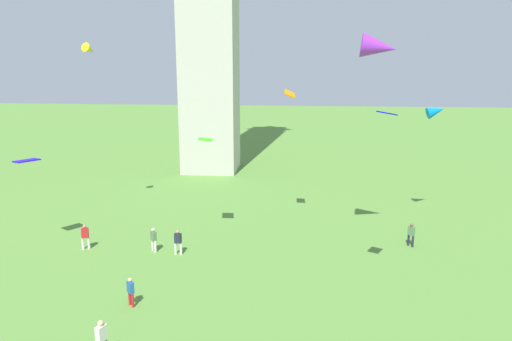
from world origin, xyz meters
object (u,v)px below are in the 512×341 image
object	(u,v)px
kite_flying_3	(290,94)
person_5	(178,241)
person_3	(85,235)
kite_flying_4	(27,161)
person_4	(131,290)
person_0	(102,337)
person_1	(411,233)
kite_flying_2	(436,111)
kite_flying_5	(379,47)
person_2	(154,238)
kite_flying_1	(89,50)
kite_flying_0	(387,113)
kite_flying_6	(206,139)

from	to	relation	value
kite_flying_3	person_5	bearing A→B (deg)	-53.81
person_3	kite_flying_4	xyz separation A→B (m)	(-3.47, -0.14, 5.09)
person_3	person_5	bearing A→B (deg)	161.41
person_4	person_0	bearing A→B (deg)	-40.81
person_1	person_3	xyz separation A→B (m)	(-21.90, -2.48, 0.05)
person_3	kite_flying_4	bearing A→B (deg)	-13.15
person_5	kite_flying_2	xyz separation A→B (m)	(17.88, 8.14, 7.75)
kite_flying_2	kite_flying_5	world-z (taller)	kite_flying_5
person_4	kite_flying_3	world-z (taller)	kite_flying_3
person_2	kite_flying_1	xyz separation A→B (m)	(-6.49, 7.09, 12.24)
kite_flying_1	kite_flying_3	xyz separation A→B (m)	(15.23, -1.55, -3.09)
kite_flying_0	person_3	bearing A→B (deg)	-81.79
kite_flying_1	person_5	bearing A→B (deg)	151.74
kite_flying_1	kite_flying_3	distance (m)	15.61
person_1	person_2	distance (m)	17.39
person_1	kite_flying_0	size ratio (longest dim) A/B	1.23
kite_flying_2	kite_flying_5	distance (m)	10.36
kite_flying_0	kite_flying_1	xyz separation A→B (m)	(-20.20, 12.77, 3.18)
person_1	person_2	world-z (taller)	person_2
person_1	person_5	distance (m)	15.74
person_0	kite_flying_0	distance (m)	16.55
kite_flying_3	person_3	bearing A→B (deg)	-71.41
person_0	person_1	bearing A→B (deg)	-26.48
person_0	kite_flying_4	world-z (taller)	kite_flying_4
person_0	kite_flying_6	bearing A→B (deg)	14.42
person_3	person_4	distance (m)	9.22
person_4	kite_flying_3	bearing A→B (deg)	104.02
kite_flying_2	kite_flying_4	size ratio (longest dim) A/B	0.84
person_2	person_4	bearing A→B (deg)	141.73
person_2	person_5	size ratio (longest dim) A/B	0.98
person_1	person_5	xyz separation A→B (m)	(-15.48, -2.83, 0.03)
kite_flying_1	kite_flying_4	size ratio (longest dim) A/B	0.75
kite_flying_0	kite_flying_1	world-z (taller)	kite_flying_1
person_0	person_3	bearing A→B (deg)	48.09
person_1	kite_flying_3	xyz separation A→B (m)	(-8.47, 3.05, 9.16)
person_4	person_1	bearing A→B (deg)	76.31
person_0	kite_flying_1	world-z (taller)	kite_flying_1
person_2	person_0	bearing A→B (deg)	140.39
person_3	person_5	distance (m)	6.43
kite_flying_3	person_4	bearing A→B (deg)	-35.07
kite_flying_1	kite_flying_3	world-z (taller)	kite_flying_1
kite_flying_4	person_1	bearing A→B (deg)	132.69
person_3	kite_flying_1	size ratio (longest dim) A/B	1.29
kite_flying_0	kite_flying_4	world-z (taller)	kite_flying_0
kite_flying_1	kite_flying_4	xyz separation A→B (m)	(-1.68, -7.23, -7.10)
kite_flying_1	kite_flying_2	distance (m)	26.48
person_0	kite_flying_1	distance (m)	23.83
person_0	kite_flying_4	distance (m)	15.88
person_2	kite_flying_1	size ratio (longest dim) A/B	1.22
person_2	kite_flying_2	size ratio (longest dim) A/B	1.10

